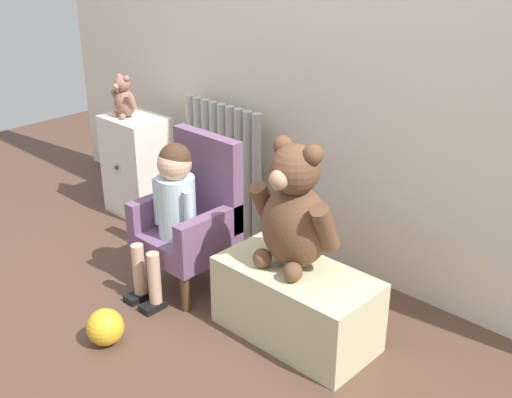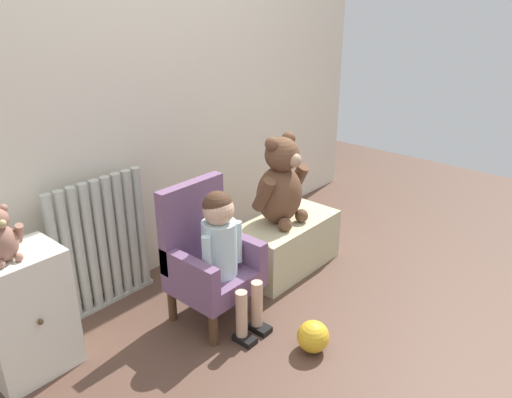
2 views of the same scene
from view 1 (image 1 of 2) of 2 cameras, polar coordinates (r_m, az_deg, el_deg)
name	(u,v)px [view 1 (image 1 of 2)]	position (r m, az deg, el deg)	size (l,w,h in m)	color
ground_plane	(134,340)	(2.73, -10.79, -12.23)	(6.00, 6.00, 0.00)	brown
back_wall	(312,11)	(2.99, 5.04, 16.35)	(3.80, 0.05, 2.40)	beige
radiator	(223,169)	(3.43, -2.96, 2.70)	(0.56, 0.05, 0.71)	#B1B5AD
small_dresser	(138,166)	(3.70, -10.46, 2.94)	(0.35, 0.29, 0.57)	silver
child_armchair	(193,218)	(2.94, -5.66, -1.69)	(0.39, 0.36, 0.70)	#714E72
child_figure	(172,199)	(2.82, -7.45, -0.01)	(0.25, 0.35, 0.70)	silver
low_bench	(296,303)	(2.63, 3.57, -9.25)	(0.66, 0.33, 0.31)	beige
large_teddy_bear	(295,213)	(2.48, 3.45, -1.22)	(0.38, 0.27, 0.52)	brown
small_teddy_bear	(124,98)	(3.60, -11.65, 8.75)	(0.17, 0.12, 0.23)	#946655
toy_ball	(105,327)	(2.70, -13.25, -11.03)	(0.15, 0.15, 0.15)	gold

